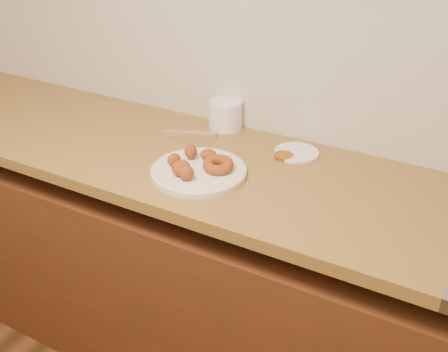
% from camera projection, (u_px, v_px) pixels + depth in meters
% --- Properties ---
extents(wall_back, '(4.00, 0.02, 2.70)m').
position_uv_depth(wall_back, '(334.00, 8.00, 1.60)').
color(wall_back, '#BDAA8F').
rests_on(wall_back, ground).
extents(base_cabinet, '(3.60, 0.60, 0.77)m').
position_uv_depth(base_cabinet, '(277.00, 306.00, 1.84)').
color(base_cabinet, '#542A15').
rests_on(base_cabinet, floor).
extents(butcher_block, '(2.30, 0.62, 0.04)m').
position_uv_depth(butcher_block, '(117.00, 141.00, 1.87)').
color(butcher_block, olive).
rests_on(butcher_block, base_cabinet).
extents(backsplash, '(3.60, 0.02, 0.60)m').
position_uv_depth(backsplash, '(328.00, 57.00, 1.66)').
color(backsplash, beige).
rests_on(backsplash, wall_back).
extents(donut_plate, '(0.30, 0.30, 0.02)m').
position_uv_depth(donut_plate, '(199.00, 171.00, 1.61)').
color(donut_plate, silver).
rests_on(donut_plate, butcher_block).
extents(ring_donut, '(0.13, 0.13, 0.04)m').
position_uv_depth(ring_donut, '(218.00, 165.00, 1.60)').
color(ring_donut, brown).
rests_on(ring_donut, donut_plate).
extents(fried_dough_chunks, '(0.14, 0.20, 0.05)m').
position_uv_depth(fried_dough_chunks, '(188.00, 162.00, 1.60)').
color(fried_dough_chunks, brown).
rests_on(fried_dough_chunks, donut_plate).
extents(plastic_tub, '(0.16, 0.16, 0.10)m').
position_uv_depth(plastic_tub, '(226.00, 114.00, 1.89)').
color(plastic_tub, white).
rests_on(plastic_tub, butcher_block).
extents(tub_lid, '(0.16, 0.16, 0.01)m').
position_uv_depth(tub_lid, '(297.00, 153.00, 1.73)').
color(tub_lid, white).
rests_on(tub_lid, butcher_block).
extents(brass_jar_lid, '(0.07, 0.07, 0.01)m').
position_uv_depth(brass_jar_lid, '(284.00, 156.00, 1.71)').
color(brass_jar_lid, '#B26A1D').
rests_on(brass_jar_lid, butcher_block).
extents(wooden_utensil, '(0.19, 0.10, 0.02)m').
position_uv_depth(wooden_utensil, '(189.00, 134.00, 1.85)').
color(wooden_utensil, olive).
rests_on(wooden_utensil, butcher_block).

